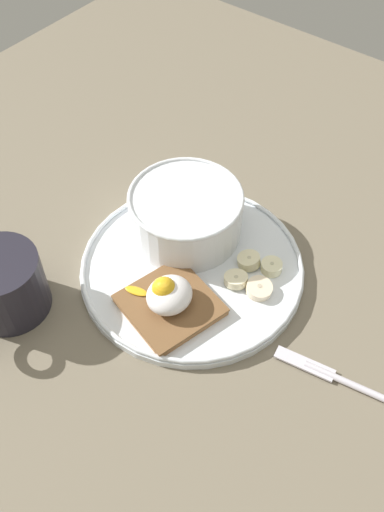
% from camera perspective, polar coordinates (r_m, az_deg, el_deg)
% --- Properties ---
extents(ground_plane, '(1.20, 1.20, 0.02)m').
position_cam_1_polar(ground_plane, '(0.75, -0.00, -1.94)').
color(ground_plane, '#716653').
rests_on(ground_plane, ground).
extents(plate, '(0.29, 0.29, 0.02)m').
position_cam_1_polar(plate, '(0.73, -0.00, -1.09)').
color(plate, white).
rests_on(plate, ground_plane).
extents(oatmeal_bowl, '(0.15, 0.15, 0.07)m').
position_cam_1_polar(oatmeal_bowl, '(0.74, -0.62, 4.29)').
color(oatmeal_bowl, white).
rests_on(oatmeal_bowl, plate).
extents(toast_slice, '(0.13, 0.13, 0.01)m').
position_cam_1_polar(toast_slice, '(0.69, -2.23, -4.90)').
color(toast_slice, brown).
rests_on(toast_slice, plate).
extents(poached_egg, '(0.06, 0.08, 0.04)m').
position_cam_1_polar(poached_egg, '(0.67, -2.43, -3.79)').
color(poached_egg, white).
rests_on(poached_egg, toast_slice).
extents(banana_slice_front, '(0.03, 0.03, 0.02)m').
position_cam_1_polar(banana_slice_front, '(0.73, 5.70, -0.46)').
color(banana_slice_front, beige).
rests_on(banana_slice_front, plate).
extents(banana_slice_left, '(0.04, 0.04, 0.01)m').
position_cam_1_polar(banana_slice_left, '(0.73, 7.95, -1.06)').
color(banana_slice_left, '#F0E9BA').
rests_on(banana_slice_left, plate).
extents(banana_slice_back, '(0.04, 0.04, 0.02)m').
position_cam_1_polar(banana_slice_back, '(0.71, 4.42, -2.33)').
color(banana_slice_back, '#F5EABC').
rests_on(banana_slice_back, plate).
extents(banana_slice_right, '(0.04, 0.04, 0.02)m').
position_cam_1_polar(banana_slice_right, '(0.71, 6.73, -3.25)').
color(banana_slice_right, '#FCE5C0').
rests_on(banana_slice_right, plate).
extents(coffee_mug, '(0.12, 0.10, 0.08)m').
position_cam_1_polar(coffee_mug, '(0.71, -18.28, -2.78)').
color(coffee_mug, black).
rests_on(coffee_mug, ground_plane).
extents(knife, '(0.04, 0.14, 0.01)m').
position_cam_1_polar(knife, '(0.67, 13.90, -11.58)').
color(knife, silver).
rests_on(knife, ground_plane).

